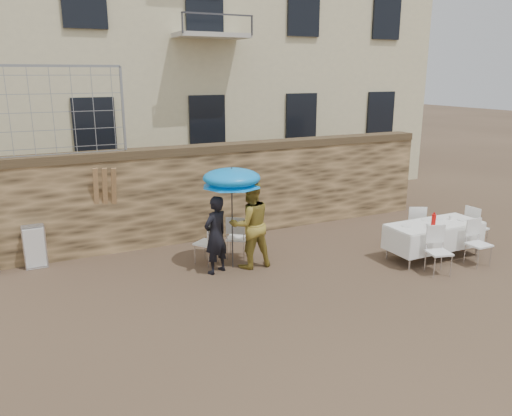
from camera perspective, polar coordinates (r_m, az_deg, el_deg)
name	(u,v)px	position (r m, az deg, el deg)	size (l,w,h in m)	color
ground	(295,332)	(7.94, 4.46, -13.94)	(80.00, 80.00, 0.00)	brown
stone_wall	(189,194)	(11.85, -7.67, 1.56)	(13.00, 0.50, 2.20)	brown
chain_link_fence	(42,112)	(11.01, -23.26, 10.00)	(3.20, 0.06, 1.80)	gray
man_suit	(216,235)	(9.84, -4.63, -3.09)	(0.57, 0.38, 1.57)	black
woman_dress	(250,224)	(10.08, -0.68, -1.86)	(0.88, 0.69, 1.82)	gold
umbrella	(232,181)	(9.80, -2.80, 3.10)	(1.19, 1.19, 1.93)	#3F3F44
couple_chair_left	(206,242)	(10.42, -5.70, -3.83)	(0.48, 0.48, 0.96)	white
couple_chair_right	(237,237)	(10.67, -2.17, -3.32)	(0.48, 0.48, 0.96)	white
banquet_table	(435,225)	(11.29, 19.74, -1.84)	(2.10, 0.85, 0.78)	white
soda_bottle	(434,220)	(11.00, 19.64, -1.32)	(0.09, 0.09, 0.26)	red
table_chair_front_left	(439,251)	(10.46, 20.20, -4.66)	(0.48, 0.48, 0.96)	white
table_chair_front_right	(479,243)	(11.25, 24.13, -3.69)	(0.48, 0.48, 0.96)	white
table_chair_back	(414,225)	(12.04, 17.63, -1.88)	(0.48, 0.48, 0.96)	white
table_chair_side	(476,227)	(12.43, 23.87, -1.95)	(0.48, 0.48, 0.96)	white
chair_stack_right	(34,244)	(11.23, -23.99, -3.82)	(0.46, 0.40, 0.92)	white
wood_planks	(111,209)	(11.28, -16.20, -0.14)	(0.70, 0.20, 2.00)	#A37749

